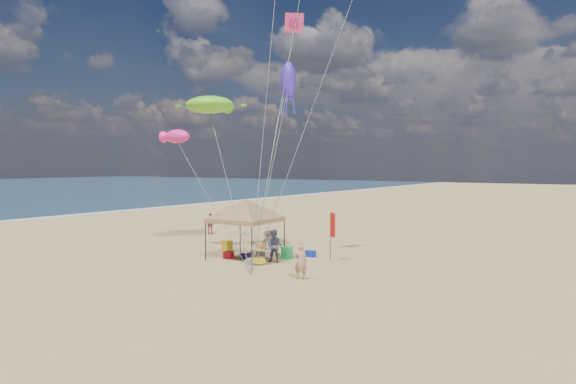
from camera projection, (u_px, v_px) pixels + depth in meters
name	position (u px, v px, depth m)	size (l,w,h in m)	color
ground	(253.00, 278.00, 24.85)	(280.00, 280.00, 0.00)	tan
canopy_tent	(245.00, 201.00, 29.75)	(6.51, 6.51, 4.01)	black
feather_flag	(332.00, 228.00, 29.54)	(0.40, 0.17, 2.75)	black
cooler_red	(228.00, 255.00, 30.22)	(0.54, 0.38, 0.38)	red
cooler_blue	(311.00, 254.00, 30.61)	(0.54, 0.38, 0.38)	#13249C
bag_navy	(246.00, 256.00, 29.83)	(0.36, 0.36, 0.60)	#110C38
bag_orange	(262.00, 246.00, 33.71)	(0.36, 0.36, 0.60)	orange
chair_green	(287.00, 253.00, 29.98)	(0.50, 0.50, 0.70)	#178340
chair_yellow	(227.00, 246.00, 32.55)	(0.50, 0.50, 0.70)	gold
crate_grey	(249.00, 262.00, 28.23)	(0.34, 0.30, 0.28)	gray
beach_cart	(256.00, 261.00, 28.33)	(0.90, 0.50, 0.24)	yellow
person_near_a	(300.00, 262.00, 24.62)	(0.61, 0.40, 1.68)	tan
person_near_b	(275.00, 246.00, 28.70)	(0.91, 0.71, 1.86)	#3D4053
person_near_c	(268.00, 244.00, 30.56)	(1.01, 0.58, 1.56)	beige
person_far_a	(210.00, 223.00, 40.67)	(0.99, 0.41, 1.68)	#9A3B43
turtle_kite	(209.00, 105.00, 33.42)	(3.35, 2.68, 1.12)	#5BC521
fish_kite	(177.00, 136.00, 33.72)	(2.02, 1.01, 0.90)	#F4228C
squid_kite	(289.00, 81.00, 31.68)	(0.91, 0.91, 2.37)	#4123CE
stunt_kite_pink	(294.00, 23.00, 36.51)	(1.33, 0.04, 1.33)	#FF3B87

